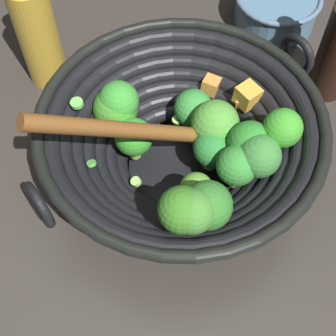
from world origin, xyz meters
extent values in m
plane|color=#332D28|center=(0.00, 0.00, 0.00)|extent=(4.00, 4.00, 0.00)
cylinder|color=black|center=(0.00, 0.00, 0.01)|extent=(0.13, 0.13, 0.01)
torus|color=black|center=(0.00, 0.00, 0.02)|extent=(0.18, 0.18, 0.02)
torus|color=black|center=(0.00, 0.00, 0.03)|extent=(0.20, 0.20, 0.02)
torus|color=black|center=(0.00, 0.00, 0.04)|extent=(0.22, 0.22, 0.02)
torus|color=black|center=(0.00, 0.00, 0.05)|extent=(0.25, 0.25, 0.02)
torus|color=black|center=(0.00, 0.00, 0.07)|extent=(0.27, 0.27, 0.02)
torus|color=black|center=(0.00, 0.00, 0.08)|extent=(0.30, 0.30, 0.02)
torus|color=black|center=(0.00, 0.00, 0.09)|extent=(0.32, 0.32, 0.02)
torus|color=black|center=(0.00, 0.00, 0.10)|extent=(0.34, 0.34, 0.01)
torus|color=black|center=(0.15, 0.10, 0.10)|extent=(0.04, 0.05, 0.05)
torus|color=black|center=(-0.15, -0.10, 0.10)|extent=(0.04, 0.05, 0.05)
cylinder|color=#79B14D|center=(-0.06, 0.05, 0.05)|extent=(0.02, 0.02, 0.02)
sphere|color=#318130|center=(-0.06, 0.05, 0.07)|extent=(0.05, 0.05, 0.05)
cylinder|color=#7BC34B|center=(0.08, -0.05, 0.04)|extent=(0.03, 0.03, 0.01)
sphere|color=#3B8526|center=(0.08, -0.05, 0.07)|extent=(0.05, 0.05, 0.05)
cylinder|color=#72AB47|center=(-0.08, 0.04, 0.05)|extent=(0.03, 0.03, 0.02)
sphere|color=#367833|center=(-0.08, 0.04, 0.08)|extent=(0.05, 0.05, 0.05)
cylinder|color=#80B851|center=(-0.08, 0.02, 0.05)|extent=(0.03, 0.03, 0.02)
sphere|color=#297D28|center=(-0.08, 0.02, 0.08)|extent=(0.05, 0.05, 0.05)
cylinder|color=#69A64B|center=(-0.02, -0.05, 0.03)|extent=(0.02, 0.03, 0.02)
sphere|color=#338636|center=(-0.02, -0.05, 0.06)|extent=(0.05, 0.05, 0.05)
cylinder|color=#74AB3E|center=(0.01, 0.12, 0.08)|extent=(0.03, 0.03, 0.02)
sphere|color=#34721F|center=(0.01, 0.12, 0.11)|extent=(0.05, 0.05, 0.05)
cylinder|color=#84AC49|center=(0.06, -0.01, 0.03)|extent=(0.02, 0.02, 0.02)
sphere|color=green|center=(0.06, -0.01, 0.06)|extent=(0.05, 0.05, 0.05)
cylinder|color=#6AAD4D|center=(-0.04, -0.02, 0.03)|extent=(0.04, 0.04, 0.02)
sphere|color=#489233|center=(-0.04, -0.02, 0.07)|extent=(0.06, 0.06, 0.06)
cylinder|color=#7CB152|center=(-0.01, 0.07, 0.04)|extent=(0.02, 0.02, 0.01)
sphere|color=#559330|center=(-0.01, 0.07, 0.06)|extent=(0.04, 0.04, 0.04)
cylinder|color=#7DB948|center=(0.00, 0.12, 0.08)|extent=(0.02, 0.02, 0.02)
sphere|color=#3E7B2D|center=(0.00, 0.12, 0.11)|extent=(0.05, 0.05, 0.05)
cylinder|color=#75A64E|center=(0.07, -0.05, 0.05)|extent=(0.03, 0.03, 0.02)
sphere|color=green|center=(0.07, -0.05, 0.08)|extent=(0.05, 0.05, 0.05)
cylinder|color=#82BB5A|center=(-0.04, 0.01, 0.03)|extent=(0.02, 0.02, 0.02)
sphere|color=#277530|center=(-0.04, 0.01, 0.06)|extent=(0.05, 0.05, 0.05)
cylinder|color=#569748|center=(-0.11, 0.01, 0.07)|extent=(0.02, 0.02, 0.02)
sphere|color=green|center=(-0.11, 0.01, 0.10)|extent=(0.05, 0.05, 0.05)
cylinder|color=#699049|center=(-0.02, 0.11, 0.07)|extent=(0.03, 0.03, 0.02)
sphere|color=#2D6C27|center=(-0.02, 0.11, 0.10)|extent=(0.05, 0.05, 0.05)
cube|color=#C88738|center=(-0.05, -0.09, 0.06)|extent=(0.03, 0.03, 0.02)
cube|color=#C77337|center=(-0.01, 0.10, 0.07)|extent=(0.04, 0.04, 0.03)
cube|color=gold|center=(-0.09, -0.06, 0.07)|extent=(0.04, 0.04, 0.03)
cube|color=orange|center=(-0.09, -0.06, 0.06)|extent=(0.03, 0.03, 0.03)
cylinder|color=#6BC651|center=(0.07, -0.05, 0.05)|extent=(0.01, 0.01, 0.01)
cylinder|color=#6BC651|center=(0.12, -0.04, 0.10)|extent=(0.02, 0.02, 0.01)
cylinder|color=#99D166|center=(-0.06, -0.06, 0.05)|extent=(0.02, 0.02, 0.01)
cylinder|color=#99D166|center=(0.12, -0.02, 0.09)|extent=(0.01, 0.01, 0.01)
cylinder|color=#99D166|center=(0.06, 0.04, 0.04)|extent=(0.02, 0.02, 0.01)
cylinder|color=#56B247|center=(-0.01, 0.07, 0.03)|extent=(0.01, 0.01, 0.01)
cylinder|color=#6BC651|center=(-0.06, -0.02, 0.03)|extent=(0.02, 0.02, 0.01)
cylinder|color=#6BC651|center=(-0.01, 0.11, 0.08)|extent=(0.02, 0.02, 0.01)
cylinder|color=#99D166|center=(0.00, -0.05, 0.04)|extent=(0.02, 0.02, 0.01)
cylinder|color=#56B247|center=(0.10, 0.03, 0.07)|extent=(0.01, 0.02, 0.01)
cube|color=brown|center=(-0.05, -0.02, 0.04)|extent=(0.08, 0.07, 0.01)
cylinder|color=brown|center=(0.06, 0.02, 0.12)|extent=(0.19, 0.09, 0.15)
cylinder|color=gold|center=(0.18, -0.17, 0.08)|extent=(0.05, 0.05, 0.16)
cylinder|color=slate|center=(-0.17, -0.27, 0.02)|extent=(0.13, 0.13, 0.05)
cylinder|color=#56B247|center=(-0.14, -0.25, 0.03)|extent=(0.01, 0.01, 0.01)
cylinder|color=#6BC651|center=(-0.17, -0.26, 0.03)|extent=(0.01, 0.01, 0.01)
camera|label=1|loc=(0.04, 0.34, 0.54)|focal=52.34mm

